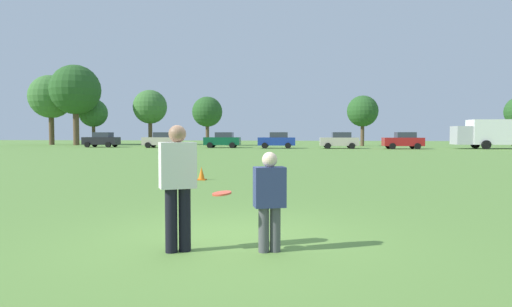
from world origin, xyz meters
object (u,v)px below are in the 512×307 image
(parked_car_mid_left, at_px, (162,140))
(parked_car_near_right, at_px, (340,140))
(player_thrower, at_px, (178,181))
(player_defender, at_px, (270,196))
(parked_car_far_right, at_px, (403,140))
(frisbee, at_px, (222,193))
(traffic_cone, at_px, (202,174))
(parked_car_near_left, at_px, (102,140))
(box_truck, at_px, (496,133))
(parked_car_mid_right, at_px, (277,140))
(parked_car_center, at_px, (223,140))

(parked_car_mid_left, distance_m, parked_car_near_right, 20.55)
(player_thrower, bearing_deg, player_defender, 7.09)
(parked_car_near_right, xyz_separation_m, parked_car_far_right, (6.80, -0.28, 0.00))
(frisbee, height_order, traffic_cone, frisbee)
(frisbee, xyz_separation_m, parked_car_near_right, (4.18, 43.02, 0.07))
(parked_car_near_left, xyz_separation_m, parked_car_far_right, (35.39, -1.35, 0.00))
(traffic_cone, height_order, parked_car_near_right, parked_car_near_right)
(parked_car_mid_left, bearing_deg, box_truck, 1.82)
(traffic_cone, xyz_separation_m, parked_car_mid_right, (-0.05, 33.77, 0.69))
(traffic_cone, relative_size, parked_car_center, 0.11)
(parked_car_mid_right, bearing_deg, parked_car_mid_left, -179.77)
(parked_car_near_left, distance_m, box_truck, 45.42)
(traffic_cone, bearing_deg, parked_car_near_left, 121.92)
(parked_car_near_left, bearing_deg, parked_car_center, -0.49)
(player_defender, height_order, traffic_cone, player_defender)
(frisbee, relative_size, box_truck, 0.03)
(player_defender, xyz_separation_m, parked_car_near_left, (-25.04, 43.88, 0.13))
(player_defender, xyz_separation_m, parked_car_near_right, (3.54, 42.82, 0.13))
(parked_car_near_right, bearing_deg, box_truck, 4.04)
(traffic_cone, bearing_deg, player_thrower, -77.28)
(traffic_cone, distance_m, parked_car_mid_right, 33.78)
(player_defender, distance_m, parked_car_far_right, 43.77)
(traffic_cone, bearing_deg, parked_car_mid_left, 112.01)
(frisbee, height_order, parked_car_near_right, parked_car_near_right)
(parked_car_near_left, xyz_separation_m, parked_car_mid_left, (8.03, -1.06, 0.00))
(box_truck, bearing_deg, traffic_cone, -124.23)
(frisbee, bearing_deg, parked_car_far_right, 75.58)
(parked_car_mid_left, distance_m, parked_car_center, 7.16)
(parked_car_center, xyz_separation_m, box_truck, (30.28, 0.25, 0.83))
(player_thrower, bearing_deg, traffic_cone, 102.72)
(player_thrower, distance_m, parked_car_mid_right, 43.09)
(parked_car_center, bearing_deg, player_defender, -77.24)
(parked_car_near_left, relative_size, parked_car_near_right, 1.00)
(traffic_cone, height_order, box_truck, box_truck)
(frisbee, relative_size, parked_car_far_right, 0.06)
(player_defender, bearing_deg, parked_car_mid_right, 94.57)
(parked_car_far_right, bearing_deg, traffic_cone, -112.31)
(parked_car_mid_right, height_order, parked_car_near_right, same)
(player_defender, height_order, frisbee, player_defender)
(player_thrower, relative_size, parked_car_near_left, 0.42)
(parked_car_near_left, distance_m, parked_car_center, 15.13)
(traffic_cone, bearing_deg, parked_car_mid_right, 90.08)
(parked_car_mid_right, distance_m, parked_car_near_right, 6.97)
(parked_car_near_right, distance_m, parked_car_far_right, 6.81)
(traffic_cone, relative_size, parked_car_near_left, 0.11)
(parked_car_mid_left, xyz_separation_m, parked_car_far_right, (27.35, -0.29, 0.00))
(parked_car_near_right, bearing_deg, player_thrower, -96.41)
(parked_car_far_right, bearing_deg, parked_car_center, 176.56)
(frisbee, height_order, parked_car_center, parked_car_center)
(player_defender, bearing_deg, parked_car_near_left, 119.71)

